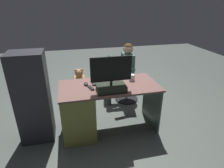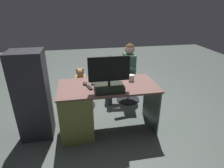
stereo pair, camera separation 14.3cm
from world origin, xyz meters
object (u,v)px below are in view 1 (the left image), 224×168
keyboard (106,82)px  visitor_chair (127,87)px  computer_mouse (86,84)px  tv_remote (91,88)px  office_chair_teddy (81,94)px  cup (132,77)px  person (123,69)px  desk (85,109)px  teddy_bear (79,77)px  monitor (111,81)px

keyboard → visitor_chair: (-0.57, -0.74, -0.48)m
keyboard → computer_mouse: (0.30, 0.01, 0.01)m
tv_remote → office_chair_teddy: size_ratio=0.31×
tv_remote → computer_mouse: bearing=-83.7°
cup → person: person is taller
desk → person: bearing=-134.8°
tv_remote → teddy_bear: teddy_bear is taller
monitor → person: 1.13m
keyboard → cup: 0.41m
keyboard → teddy_bear: size_ratio=1.37×
monitor → visitor_chair: monitor is taller
visitor_chair → person: (0.10, 0.01, 0.41)m
desk → keyboard: keyboard is taller
desk → keyboard: 0.51m
keyboard → computer_mouse: computer_mouse is taller
visitor_chair → monitor: bearing=61.4°
desk → person: size_ratio=1.23×
desk → cup: size_ratio=15.03×
keyboard → person: size_ratio=0.36×
cup → office_chair_teddy: cup is taller
teddy_bear → visitor_chair: teddy_bear is taller
keyboard → computer_mouse: size_ratio=4.38×
person → cup: bearing=84.5°
tv_remote → teddy_bear: bearing=-97.8°
desk → cup: cup is taller
computer_mouse → office_chair_teddy: size_ratio=0.20×
cup → desk: bearing=7.6°
cup → office_chair_teddy: (0.76, -0.65, -0.53)m
office_chair_teddy → cup: bearing=139.4°
cup → computer_mouse: bearing=1.3°
teddy_bear → tv_remote: bearing=97.8°
keyboard → visitor_chair: keyboard is taller
computer_mouse → tv_remote: (-0.05, 0.13, -0.01)m
monitor → office_chair_teddy: 1.19m
monitor → visitor_chair: size_ratio=1.16×
monitor → tv_remote: (0.26, -0.14, -0.14)m
desk → computer_mouse: bearing=-120.7°
teddy_bear → keyboard: bearing=118.1°
tv_remote → office_chair_teddy: (0.11, -0.80, -0.49)m
cup → office_chair_teddy: size_ratio=0.19×
teddy_bear → computer_mouse: bearing=94.9°
teddy_bear → visitor_chair: (-0.93, -0.07, -0.34)m
tv_remote → cup: bearing=177.3°
computer_mouse → tv_remote: bearing=111.9°
cup → monitor: bearing=36.3°
monitor → office_chair_teddy: size_ratio=1.11×
desk → monitor: (-0.36, 0.19, 0.49)m
teddy_bear → office_chair_teddy: bearing=90.0°
office_chair_teddy → teddy_bear: 0.34m
keyboard → office_chair_teddy: (0.36, -0.66, -0.49)m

